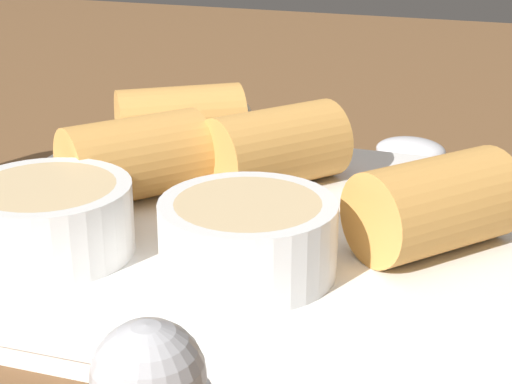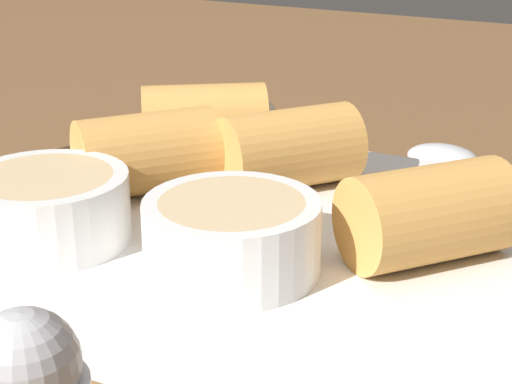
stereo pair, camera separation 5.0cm
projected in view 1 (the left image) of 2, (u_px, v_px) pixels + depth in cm
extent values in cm
cube|color=brown|center=(171.00, 278.00, 40.96)|extent=(180.00, 140.00, 2.00)
cube|color=white|center=(256.00, 242.00, 41.02)|extent=(28.22, 24.62, 1.20)
cube|color=white|center=(256.00, 228.00, 40.75)|extent=(29.35, 25.60, 0.30)
cylinder|color=#D19347|center=(276.00, 148.00, 44.92)|extent=(7.76, 8.16, 4.20)
sphere|color=#B23D2D|center=(320.00, 139.00, 46.36)|extent=(2.73, 2.73, 2.73)
cylinder|color=#D19347|center=(434.00, 205.00, 37.44)|extent=(7.82, 8.13, 4.20)
sphere|color=beige|center=(482.00, 193.00, 38.85)|extent=(2.73, 2.73, 2.73)
cylinder|color=#D19347|center=(135.00, 158.00, 43.31)|extent=(7.81, 8.13, 4.20)
sphere|color=#6B9E47|center=(186.00, 149.00, 44.72)|extent=(2.73, 2.73, 2.73)
cylinder|color=#D19347|center=(180.00, 123.00, 49.12)|extent=(8.25, 7.38, 4.20)
sphere|color=beige|center=(230.00, 119.00, 49.80)|extent=(2.73, 2.73, 2.73)
cylinder|color=white|center=(248.00, 238.00, 35.49)|extent=(7.45, 7.45, 3.16)
cylinder|color=#DBBC89|center=(248.00, 209.00, 35.02)|extent=(6.11, 6.11, 0.57)
cylinder|color=white|center=(48.00, 219.00, 37.31)|extent=(7.45, 7.45, 3.16)
cylinder|color=#DBBC89|center=(46.00, 192.00, 36.84)|extent=(6.11, 6.11, 0.57)
cylinder|color=silver|center=(230.00, 136.00, 57.80)|extent=(12.96, 1.21, 0.50)
ellipsoid|color=silver|center=(411.00, 150.00, 53.42)|extent=(4.56, 3.60, 1.52)
sphere|color=#B7B7BC|center=(148.00, 376.00, 18.71)|extent=(2.58, 2.58, 2.58)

